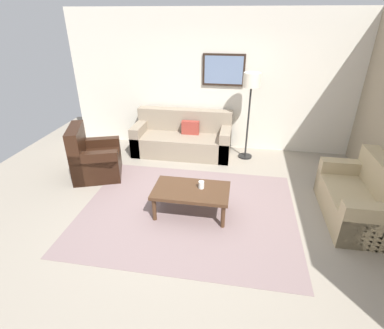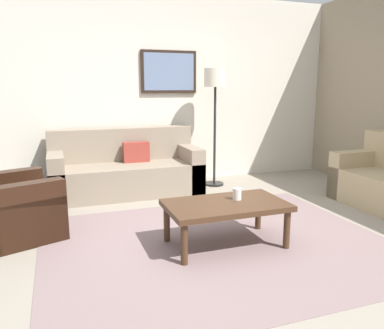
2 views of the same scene
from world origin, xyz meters
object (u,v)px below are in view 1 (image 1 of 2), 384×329
(couch_main, at_px, (183,139))
(lamp_standing, at_px, (251,89))
(cup, at_px, (201,185))
(framed_artwork, at_px, (224,70))
(coffee_table, at_px, (191,192))
(couch_loveseat, at_px, (363,201))
(armchair_leather, at_px, (93,160))

(couch_main, xyz_separation_m, lamp_standing, (1.33, -0.05, 1.11))
(cup, height_order, framed_artwork, framed_artwork)
(coffee_table, height_order, cup, cup)
(couch_loveseat, height_order, cup, couch_loveseat)
(coffee_table, xyz_separation_m, cup, (0.14, 0.06, 0.11))
(coffee_table, relative_size, lamp_standing, 0.64)
(armchair_leather, height_order, cup, armchair_leather)
(couch_main, distance_m, cup, 2.22)
(couch_main, relative_size, lamp_standing, 1.17)
(cup, height_order, lamp_standing, lamp_standing)
(couch_main, distance_m, framed_artwork, 1.62)
(couch_loveseat, distance_m, coffee_table, 2.45)
(cup, xyz_separation_m, lamp_standing, (0.64, 2.05, 0.94))
(framed_artwork, bearing_deg, couch_main, -152.82)
(coffee_table, height_order, lamp_standing, lamp_standing)
(coffee_table, bearing_deg, lamp_standing, 69.74)
(coffee_table, height_order, framed_artwork, framed_artwork)
(armchair_leather, bearing_deg, couch_loveseat, -7.19)
(couch_loveseat, relative_size, coffee_table, 1.30)
(couch_loveseat, height_order, lamp_standing, lamp_standing)
(couch_main, height_order, lamp_standing, lamp_standing)
(couch_loveseat, distance_m, cup, 2.31)
(coffee_table, bearing_deg, cup, 21.94)
(couch_main, height_order, armchair_leather, armchair_leather)
(couch_main, height_order, couch_loveseat, same)
(framed_artwork, bearing_deg, lamp_standing, -38.57)
(cup, bearing_deg, framed_artwork, 88.20)
(couch_main, distance_m, lamp_standing, 1.73)
(couch_main, bearing_deg, couch_loveseat, -32.21)
(cup, bearing_deg, couch_main, 108.14)
(framed_artwork, bearing_deg, couch_loveseat, -45.74)
(couch_loveseat, height_order, coffee_table, couch_loveseat)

